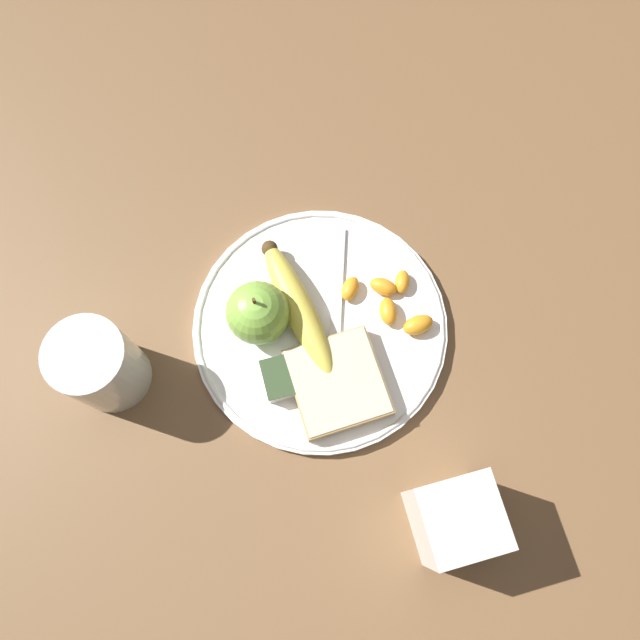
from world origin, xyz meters
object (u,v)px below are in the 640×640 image
Objects in this scene: plate at (320,326)px; jam_packet at (281,378)px; apple at (258,313)px; juice_glass at (101,367)px; condiment_caddy at (455,519)px; banana at (297,307)px; fork at (336,319)px; bread_slice at (337,383)px.

plate is 6.34× the size of jam_packet.
apple reaches higher than jam_packet.
juice_glass reaches higher than jam_packet.
plate is at bearing 71.78° from apple.
juice_glass is at bearing -127.97° from condiment_caddy.
fork is (0.02, 0.04, -0.02)m from banana.
banana is 0.94× the size of fork.
condiment_caddy is at bearing 52.03° from juice_glass.
banana is 0.27m from condiment_caddy.
fork is (0.02, 0.08, -0.03)m from apple.
condiment_caddy reaches higher than apple.
banana is at bearing -138.72° from plate.
jam_packet reaches higher than plate.
bread_slice is (0.08, 0.23, -0.03)m from juice_glass.
plate is at bearing -66.03° from fork.
bread_slice is at bearing 34.86° from apple.
plate is at bearing -179.96° from bread_slice.
bread_slice is 2.31× the size of jam_packet.
bread_slice reaches higher than fork.
plate is 0.25m from condiment_caddy.
plate is 3.67× the size of apple.
condiment_caddy is (0.26, 0.09, 0.02)m from banana.
jam_packet is 0.47× the size of condiment_caddy.
plate is 0.07m from bread_slice.
apple is 0.42× the size of fork.
condiment_caddy reaches higher than jam_packet.
condiment_caddy is (0.25, 0.14, 0.00)m from apple.
fork is 1.93× the size of condiment_caddy.
juice_glass is 0.60× the size of banana.
jam_packet is (0.05, -0.06, 0.01)m from plate.
fork is at bearing 61.79° from banana.
apple is at bearing -108.22° from plate.
bread_slice is at bearing 0.04° from plate.
apple is 0.81× the size of condiment_caddy.
plate is 2.74× the size of bread_slice.
apple reaches higher than banana.
juice_glass is at bearing -107.90° from bread_slice.
juice_glass reaches higher than condiment_caddy.
fork is at bearing 95.49° from plate.
juice_glass reaches higher than banana.
banana reaches higher than fork.
juice_glass is 1.09× the size of condiment_caddy.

